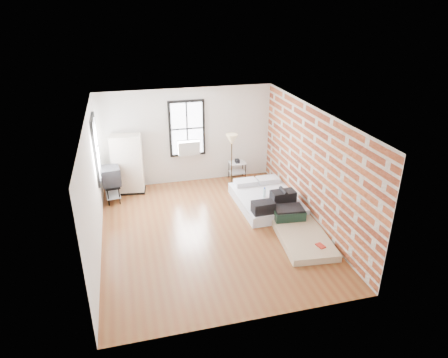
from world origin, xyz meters
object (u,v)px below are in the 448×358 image
object	(u,v)px
mattress_main	(267,199)
wardrobe	(128,164)
side_table	(237,166)
floor_lamp	(232,142)
mattress_bare	(299,230)
tv_stand	(111,177)

from	to	relation	value
mattress_main	wardrobe	world-z (taller)	wardrobe
mattress_main	side_table	distance (m)	1.88
mattress_main	floor_lamp	distance (m)	1.98
mattress_bare	floor_lamp	bearing A→B (deg)	109.43
mattress_main	floor_lamp	size ratio (longest dim) A/B	1.38
wardrobe	tv_stand	bearing A→B (deg)	-128.86
mattress_bare	wardrobe	xyz separation A→B (m)	(-3.70, 3.34, 0.71)
wardrobe	side_table	world-z (taller)	wardrobe
mattress_main	mattress_bare	bearing A→B (deg)	-84.07
mattress_bare	tv_stand	world-z (taller)	tv_stand
mattress_main	mattress_bare	size ratio (longest dim) A/B	1.02
tv_stand	side_table	bearing A→B (deg)	2.27
mattress_main	side_table	xyz separation A→B (m)	(-0.30, 1.84, 0.25)
mattress_main	tv_stand	bearing A→B (deg)	160.13
mattress_bare	side_table	xyz separation A→B (m)	(-0.50, 3.41, 0.31)
mattress_bare	wardrobe	world-z (taller)	wardrobe
mattress_main	wardrobe	size ratio (longest dim) A/B	1.27
tv_stand	wardrobe	bearing A→B (deg)	37.72
mattress_bare	side_table	distance (m)	3.46
tv_stand	mattress_main	bearing A→B (deg)	-24.20
side_table	floor_lamp	bearing A→B (deg)	-130.41
side_table	mattress_main	bearing A→B (deg)	-80.72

